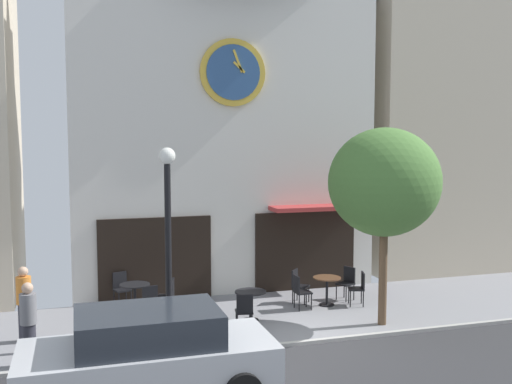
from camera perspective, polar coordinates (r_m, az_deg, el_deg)
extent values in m
cube|color=gray|center=(15.43, 1.89, -11.70)|extent=(25.89, 4.51, 0.05)
cube|color=#A8A5A0|center=(13.42, 5.06, -14.05)|extent=(25.89, 0.12, 0.08)
cube|color=silver|center=(17.85, -3.16, 4.93)|extent=(8.78, 2.23, 8.76)
cylinder|color=gold|center=(16.81, -2.22, 11.31)|extent=(1.85, 0.10, 1.85)
cylinder|color=#2D5184|center=(16.75, -2.17, 11.33)|extent=(1.52, 0.04, 1.52)
cube|color=gold|center=(16.77, -1.61, 11.80)|extent=(0.35, 0.03, 0.32)
cube|color=gold|center=(16.78, -1.74, 12.36)|extent=(0.29, 0.03, 0.63)
cube|color=black|center=(16.65, -9.55, -6.34)|extent=(3.07, 0.10, 2.30)
cube|color=black|center=(17.73, 4.73, -5.58)|extent=(3.07, 0.10, 2.30)
cube|color=#B23333|center=(17.35, 5.95, -1.48)|extent=(2.81, 0.90, 0.12)
cube|color=beige|center=(22.02, 18.16, 9.17)|extent=(6.79, 3.57, 12.16)
cylinder|color=black|center=(13.61, -8.25, -13.18)|extent=(0.32, 0.32, 0.36)
cylinder|color=black|center=(13.17, -8.35, -5.86)|extent=(0.14, 0.14, 3.89)
sphere|color=white|center=(12.93, -8.48, 3.43)|extent=(0.36, 0.36, 0.36)
cylinder|color=brown|center=(14.68, 12.00, -7.60)|extent=(0.20, 0.20, 2.48)
ellipsoid|color=#4C7A38|center=(14.36, 12.16, 0.93)|extent=(2.70, 2.43, 2.57)
cylinder|color=black|center=(15.78, -11.46, -9.94)|extent=(0.07, 0.07, 0.73)
cylinder|color=black|center=(15.87, -11.43, -11.17)|extent=(0.40, 0.40, 0.03)
cylinder|color=black|center=(15.69, -11.48, -8.65)|extent=(0.77, 0.77, 0.03)
cylinder|color=black|center=(14.85, -0.53, -10.83)|extent=(0.07, 0.07, 0.72)
cylinder|color=black|center=(14.95, -0.53, -12.10)|extent=(0.40, 0.40, 0.03)
cylinder|color=black|center=(14.75, -0.53, -9.48)|extent=(0.77, 0.77, 0.03)
cylinder|color=black|center=(16.25, 6.77, -9.40)|extent=(0.07, 0.07, 0.75)
cylinder|color=black|center=(16.35, 6.75, -10.61)|extent=(0.40, 0.40, 0.03)
cylinder|color=brown|center=(16.16, 6.78, -8.12)|extent=(0.74, 0.74, 0.03)
cube|color=black|center=(16.33, 9.51, -9.08)|extent=(0.51, 0.51, 0.04)
cube|color=black|center=(16.31, 10.16, -8.30)|extent=(0.16, 0.37, 0.45)
cylinder|color=black|center=(16.53, 8.82, -9.71)|extent=(0.03, 0.03, 0.45)
cylinder|color=black|center=(16.21, 8.98, -10.01)|extent=(0.03, 0.03, 0.45)
cylinder|color=black|center=(16.58, 10.01, -9.68)|extent=(0.03, 0.03, 0.45)
cylinder|color=black|center=(16.25, 10.19, -9.99)|extent=(0.03, 0.03, 0.45)
cube|color=black|center=(16.40, 4.30, -8.96)|extent=(0.56, 0.56, 0.04)
cube|color=black|center=(16.41, 3.71, -8.15)|extent=(0.28, 0.31, 0.45)
cylinder|color=black|center=(16.25, 4.65, -9.92)|extent=(0.03, 0.03, 0.45)
cylinder|color=black|center=(16.56, 5.06, -9.64)|extent=(0.03, 0.03, 0.45)
cylinder|color=black|center=(16.36, 3.52, -9.81)|extent=(0.03, 0.03, 0.45)
cylinder|color=black|center=(16.67, 3.94, -9.53)|extent=(0.03, 0.03, 0.45)
cube|color=black|center=(15.82, 4.49, -9.50)|extent=(0.41, 0.41, 0.04)
cube|color=black|center=(15.70, 3.88, -8.77)|extent=(0.05, 0.38, 0.45)
cylinder|color=black|center=(15.79, 5.30, -10.38)|extent=(0.03, 0.03, 0.45)
cylinder|color=black|center=(16.09, 4.81, -10.08)|extent=(0.03, 0.03, 0.45)
cylinder|color=black|center=(15.66, 4.14, -10.50)|extent=(0.03, 0.03, 0.45)
cylinder|color=black|center=(15.97, 3.67, -10.19)|extent=(0.03, 0.03, 0.45)
cube|color=black|center=(15.54, -8.61, -9.81)|extent=(0.50, 0.50, 0.04)
cube|color=black|center=(15.46, -7.95, -9.02)|extent=(0.15, 0.38, 0.45)
cylinder|color=black|center=(15.79, -9.13, -10.43)|extent=(0.03, 0.03, 0.45)
cylinder|color=black|center=(15.46, -9.33, -10.76)|extent=(0.03, 0.03, 0.45)
cylinder|color=black|center=(15.74, -7.88, -10.46)|extent=(0.03, 0.03, 0.45)
cylinder|color=black|center=(15.41, -8.06, -10.80)|extent=(0.03, 0.03, 0.45)
cube|color=black|center=(16.82, 8.50, -8.65)|extent=(0.54, 0.54, 0.04)
cube|color=black|center=(16.91, 8.89, -7.80)|extent=(0.20, 0.36, 0.45)
cylinder|color=black|center=(16.85, 7.66, -9.40)|extent=(0.03, 0.03, 0.45)
cylinder|color=black|center=(16.65, 8.58, -9.60)|extent=(0.03, 0.03, 0.45)
cylinder|color=black|center=(17.11, 8.39, -9.19)|extent=(0.03, 0.03, 0.45)
cylinder|color=black|center=(16.91, 9.31, -9.38)|extent=(0.03, 0.03, 0.45)
cube|color=black|center=(16.39, -12.61, -9.09)|extent=(0.51, 0.51, 0.04)
cube|color=black|center=(16.49, -12.87, -8.20)|extent=(0.37, 0.16, 0.45)
cylinder|color=black|center=(16.23, -12.92, -10.06)|extent=(0.03, 0.03, 0.45)
cylinder|color=black|center=(16.35, -11.80, -9.92)|extent=(0.03, 0.03, 0.45)
cylinder|color=black|center=(16.53, -13.38, -9.79)|extent=(0.03, 0.03, 0.45)
cylinder|color=black|center=(16.66, -12.27, -9.65)|extent=(0.03, 0.03, 0.45)
cube|color=black|center=(14.10, -1.15, -11.32)|extent=(0.47, 0.47, 0.04)
cube|color=black|center=(13.87, -1.08, -10.64)|extent=(0.38, 0.11, 0.45)
cylinder|color=black|center=(14.34, -0.51, -11.97)|extent=(0.03, 0.03, 0.45)
cylinder|color=black|center=(14.32, -1.90, -12.01)|extent=(0.03, 0.03, 0.45)
cylinder|color=black|center=(14.02, -0.37, -12.38)|extent=(0.03, 0.03, 0.45)
cylinder|color=black|center=(13.99, -1.79, -12.42)|extent=(0.03, 0.03, 0.45)
cube|color=black|center=(15.07, -10.24, -10.32)|extent=(0.46, 0.46, 0.04)
cube|color=black|center=(14.84, -10.07, -9.65)|extent=(0.38, 0.10, 0.45)
cylinder|color=black|center=(15.33, -9.78, -10.91)|extent=(0.03, 0.03, 0.45)
cylinder|color=black|center=(15.25, -11.03, -11.02)|extent=(0.03, 0.03, 0.45)
cylinder|color=black|center=(15.02, -9.42, -11.25)|extent=(0.03, 0.03, 0.45)
cylinder|color=black|center=(14.93, -10.69, -11.37)|extent=(0.03, 0.03, 0.45)
cylinder|color=#2D2D38|center=(14.32, -21.17, -11.53)|extent=(0.36, 0.36, 0.85)
cylinder|color=orange|center=(14.13, -21.27, -8.71)|extent=(0.45, 0.45, 0.60)
sphere|color=tan|center=(14.04, -21.32, -7.08)|extent=(0.22, 0.22, 0.22)
cylinder|color=#2D2D38|center=(12.83, -20.79, -13.48)|extent=(0.34, 0.34, 0.85)
cylinder|color=slate|center=(12.62, -20.89, -10.36)|extent=(0.42, 0.42, 0.60)
sphere|color=tan|center=(12.52, -20.96, -8.55)|extent=(0.22, 0.22, 0.22)
cube|color=#B7BABF|center=(10.78, -10.19, -15.90)|extent=(4.30, 1.80, 0.75)
cube|color=#262B33|center=(10.56, -10.25, -12.58)|extent=(2.41, 1.59, 0.60)
cylinder|color=black|center=(11.93, -3.68, -15.11)|extent=(0.64, 0.22, 0.64)
cylinder|color=black|center=(11.66, -17.93, -15.86)|extent=(0.64, 0.22, 0.64)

